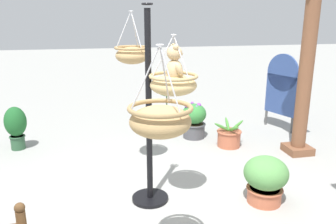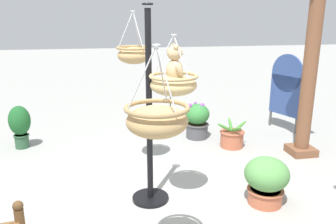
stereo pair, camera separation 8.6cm
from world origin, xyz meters
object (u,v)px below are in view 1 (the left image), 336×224
Objects in this scene: greenhouse_pillar_right at (306,69)px; display_pole_central at (149,146)px; hanging_basket_left_high at (132,54)px; potted_plant_fern_front at (266,178)px; hanging_basket_right_low at (160,119)px; hanging_basket_with_teddy at (173,84)px; potted_plant_tall_leafy at (229,137)px; potted_plant_conical_shrub at (16,125)px; teddy_bear at (175,66)px; potted_plant_flowering_red at (167,94)px; potted_plant_small_succulent at (194,120)px; display_sign_board at (282,86)px.

display_pole_central is at bearing -69.25° from greenhouse_pillar_right.
potted_plant_fern_front is at bearing 48.52° from hanging_basket_left_high.
hanging_basket_right_low is 3.46m from greenhouse_pillar_right.
hanging_basket_with_teddy reaches higher than potted_plant_tall_leafy.
teddy_bear is at bearing 44.18° from potted_plant_conical_shrub.
potted_plant_flowering_red is (-3.08, 0.56, -0.83)m from hanging_basket_with_teddy.
hanging_basket_right_low reaches higher than potted_plant_small_succulent.
hanging_basket_right_low is at bearing -58.11° from potted_plant_fern_front.
teddy_bear is 2.57m from potted_plant_tall_leafy.
potted_plant_flowering_red reaches higher than potted_plant_conical_shrub.
display_sign_board is (-2.33, 2.63, -0.78)m from teddy_bear.
hanging_basket_left_high is 1.19× the size of potted_plant_fern_front.
hanging_basket_with_teddy is at bearing -90.00° from teddy_bear.
display_sign_board is (-3.40, 2.99, -0.53)m from hanging_basket_right_low.
teddy_bear is 3.29m from potted_plant_flowering_red.
hanging_basket_left_high is 2.51m from potted_plant_conical_shrub.
hanging_basket_with_teddy is 2.48m from potted_plant_tall_leafy.
hanging_basket_with_teddy reaches higher than potted_plant_flowering_red.
potted_plant_conical_shrub is at bearing -137.64° from display_pole_central.
potted_plant_small_succulent is (-2.03, 1.13, -0.37)m from display_pole_central.
hanging_basket_left_high is 2.32m from potted_plant_fern_front.
potted_plant_fern_front is 3.01m from display_sign_board.
potted_plant_conical_shrub is at bearing -72.80° from potted_plant_flowering_red.
potted_plant_tall_leafy is at bearing 80.11° from potted_plant_conical_shrub.
display_sign_board is (-0.14, 1.77, 0.54)m from potted_plant_small_succulent.
potted_plant_conical_shrub is at bearing -136.10° from hanging_basket_with_teddy.
teddy_bear is 0.74× the size of potted_plant_tall_leafy.
hanging_basket_right_low is 0.25× the size of greenhouse_pillar_right.
potted_plant_fern_front is at bearing 80.24° from teddy_bear.
hanging_basket_with_teddy is 1.59m from potted_plant_fern_front.
display_sign_board is at bearing 138.61° from hanging_basket_right_low.
hanging_basket_left_high is at bearing -175.23° from display_pole_central.
greenhouse_pillar_right is at bearing 54.02° from potted_plant_small_succulent.
greenhouse_pillar_right is at bearing -14.72° from display_sign_board.
display_pole_central is at bearing 42.36° from potted_plant_conical_shrub.
display_pole_central is at bearing 4.77° from hanging_basket_left_high.
display_pole_central is 3.23× the size of hanging_basket_right_low.
potted_plant_fern_front is at bearing -8.24° from potted_plant_tall_leafy.
hanging_basket_left_high is 2.44m from potted_plant_flowering_red.
potted_plant_tall_leafy is (-0.57, 1.67, -1.49)m from hanging_basket_left_high.
teddy_bear is 0.59× the size of hanging_basket_right_low.
teddy_bear is at bearing 161.13° from hanging_basket_right_low.
greenhouse_pillar_right is 4.73m from potted_plant_conical_shrub.
potted_plant_conical_shrub is (-1.11, -4.49, -0.97)m from greenhouse_pillar_right.
display_sign_board is (-1.20, 0.31, -0.51)m from greenhouse_pillar_right.
potted_plant_tall_leafy is (-1.63, 1.32, -1.47)m from teddy_bear.
hanging_basket_left_high is 0.24× the size of greenhouse_pillar_right.
potted_plant_tall_leafy is at bearing -61.98° from display_sign_board.
potted_plant_tall_leafy is (-1.81, 0.26, -0.14)m from potted_plant_fern_front.
hanging_basket_left_high reaches higher than hanging_basket_right_low.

